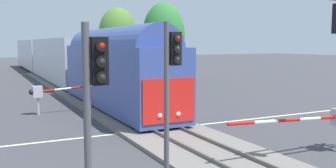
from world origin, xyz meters
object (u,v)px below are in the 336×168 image
at_px(crossing_gate_near, 327,119).
at_px(elm_centre_background, 118,34).
at_px(traffic_signal_far_side, 174,58).
at_px(traffic_signal_median, 171,78).
at_px(oak_far_right, 164,36).
at_px(crossing_gate_far, 48,92).
at_px(traffic_signal_near_left, 94,100).
at_px(commuter_train, 57,58).

relative_size(crossing_gate_near, elm_centre_background, 0.71).
bearing_deg(traffic_signal_far_side, crossing_gate_near, -94.00).
bearing_deg(traffic_signal_median, crossing_gate_near, 3.27).
bearing_deg(oak_far_right, crossing_gate_far, -138.02).
height_order(crossing_gate_far, elm_centre_background, elm_centre_background).
bearing_deg(traffic_signal_near_left, crossing_gate_far, 84.45).
relative_size(commuter_train, crossing_gate_near, 10.32).
height_order(crossing_gate_far, traffic_signal_median, traffic_signal_median).
height_order(commuter_train, elm_centre_background, elm_centre_background).
height_order(traffic_signal_near_left, oak_far_right, oak_far_right).
xyz_separation_m(traffic_signal_near_left, traffic_signal_median, (3.03, 2.44, 0.14)).
xyz_separation_m(commuter_train, crossing_gate_far, (-4.33, -20.97, -1.30)).
bearing_deg(commuter_train, crossing_gate_far, -101.66).
xyz_separation_m(traffic_signal_near_left, elm_centre_background, (12.45, 34.87, 2.18)).
distance_m(crossing_gate_far, traffic_signal_far_side, 9.95).
xyz_separation_m(crossing_gate_far, traffic_signal_near_left, (-1.62, -16.72, 1.84)).
height_order(crossing_gate_near, traffic_signal_far_side, traffic_signal_far_side).
bearing_deg(traffic_signal_near_left, elm_centre_background, 70.35).
distance_m(elm_centre_background, oak_far_right, 6.37).
relative_size(crossing_gate_far, traffic_signal_median, 1.13).
bearing_deg(commuter_train, oak_far_right, -40.19).
relative_size(traffic_signal_median, elm_centre_background, 0.59).
distance_m(traffic_signal_far_side, oak_far_right, 12.20).
xyz_separation_m(crossing_gate_far, elm_centre_background, (10.83, 18.15, 4.02)).
bearing_deg(crossing_gate_far, oak_far_right, 41.98).
xyz_separation_m(crossing_gate_far, traffic_signal_far_side, (9.65, 1.52, 1.85)).
distance_m(crossing_gate_near, elm_centre_background, 32.35).
bearing_deg(elm_centre_background, traffic_signal_near_left, -109.65).
bearing_deg(crossing_gate_near, commuter_train, 96.96).
xyz_separation_m(traffic_signal_far_side, traffic_signal_near_left, (-11.28, -18.24, -0.01)).
xyz_separation_m(crossing_gate_near, traffic_signal_far_side, (1.08, 15.39, 1.86)).
distance_m(crossing_gate_far, oak_far_right, 19.36).
distance_m(traffic_signal_median, oak_far_right, 29.88).
bearing_deg(elm_centre_background, crossing_gate_near, -94.01).
bearing_deg(traffic_signal_far_side, commuter_train, 105.31).
xyz_separation_m(crossing_gate_near, crossing_gate_far, (-8.58, 13.87, 0.01)).
bearing_deg(commuter_train, traffic_signal_median, -94.73).
height_order(commuter_train, traffic_signal_far_side, commuter_train).
relative_size(commuter_train, crossing_gate_far, 10.86).
bearing_deg(commuter_train, traffic_signal_near_left, -98.97).
height_order(commuter_train, oak_far_right, oak_far_right).
relative_size(crossing_gate_far, traffic_signal_near_left, 1.18).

